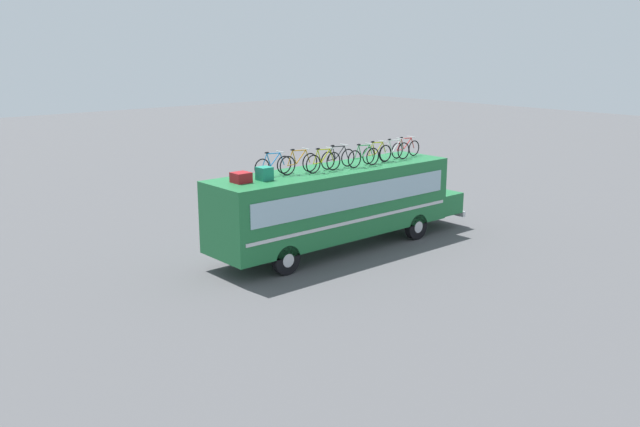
# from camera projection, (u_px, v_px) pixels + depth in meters

# --- Properties ---
(ground_plane) EXTENTS (120.00, 120.00, 0.00)m
(ground_plane) POSITION_uv_depth(u_px,v_px,m) (333.00, 249.00, 26.53)
(ground_plane) COLOR #4C4C4F
(bus) EXTENTS (11.87, 2.58, 3.19)m
(bus) POSITION_uv_depth(u_px,v_px,m) (338.00, 202.00, 26.24)
(bus) COLOR #1E6B38
(bus) RESTS_ON ground
(luggage_bag_1) EXTENTS (0.58, 0.56, 0.35)m
(luggage_bag_1) POSITION_uv_depth(u_px,v_px,m) (241.00, 177.00, 23.13)
(luggage_bag_1) COLOR maroon
(luggage_bag_1) RESTS_ON bus
(luggage_bag_2) EXTENTS (0.46, 0.47, 0.46)m
(luggage_bag_2) POSITION_uv_depth(u_px,v_px,m) (264.00, 174.00, 23.52)
(luggage_bag_2) COLOR #1E7F66
(luggage_bag_2) RESTS_ON bus
(rooftop_bicycle_1) EXTENTS (1.64, 0.44, 0.87)m
(rooftop_bicycle_1) POSITION_uv_depth(u_px,v_px,m) (273.00, 165.00, 24.36)
(rooftop_bicycle_1) COLOR black
(rooftop_bicycle_1) RESTS_ON bus
(rooftop_bicycle_2) EXTENTS (1.74, 0.44, 0.93)m
(rooftop_bicycle_2) POSITION_uv_depth(u_px,v_px,m) (299.00, 163.00, 24.66)
(rooftop_bicycle_2) COLOR black
(rooftop_bicycle_2) RESTS_ON bus
(rooftop_bicycle_3) EXTENTS (1.67, 0.44, 0.91)m
(rooftop_bicycle_3) POSITION_uv_depth(u_px,v_px,m) (323.00, 162.00, 25.00)
(rooftop_bicycle_3) COLOR black
(rooftop_bicycle_3) RESTS_ON bus
(rooftop_bicycle_4) EXTENTS (1.71, 0.44, 0.91)m
(rooftop_bicycle_4) POSITION_uv_depth(u_px,v_px,m) (338.00, 158.00, 25.79)
(rooftop_bicycle_4) COLOR black
(rooftop_bicycle_4) RESTS_ON bus
(rooftop_bicycle_5) EXTENTS (1.66, 0.44, 0.91)m
(rooftop_bicycle_5) POSITION_uv_depth(u_px,v_px,m) (364.00, 157.00, 26.09)
(rooftop_bicycle_5) COLOR black
(rooftop_bicycle_5) RESTS_ON bus
(rooftop_bicycle_6) EXTENTS (1.62, 0.44, 0.89)m
(rooftop_bicycle_6) POSITION_uv_depth(u_px,v_px,m) (377.00, 153.00, 26.94)
(rooftop_bicycle_6) COLOR black
(rooftop_bicycle_6) RESTS_ON bus
(rooftop_bicycle_7) EXTENTS (1.77, 0.44, 0.91)m
(rooftop_bicycle_7) POSITION_uv_depth(u_px,v_px,m) (394.00, 151.00, 27.45)
(rooftop_bicycle_7) COLOR black
(rooftop_bicycle_7) RESTS_ON bus
(rooftop_bicycle_8) EXTENTS (1.69, 0.44, 0.87)m
(rooftop_bicycle_8) POSITION_uv_depth(u_px,v_px,m) (406.00, 148.00, 28.29)
(rooftop_bicycle_8) COLOR black
(rooftop_bicycle_8) RESTS_ON bus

